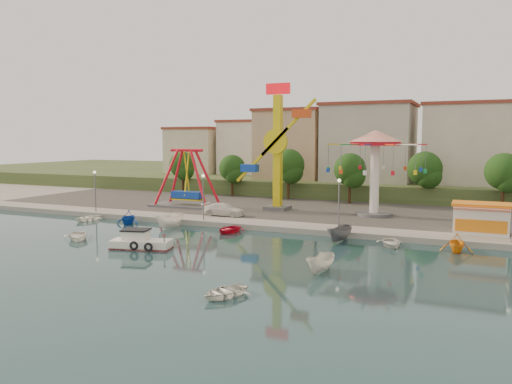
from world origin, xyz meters
The scene contains 34 objects.
ground centered at (0.00, 0.00, 0.00)m, with size 200.00×200.00×0.00m, color #16353C.
quay_deck centered at (0.00, 62.00, 0.30)m, with size 200.00×100.00×0.60m, color #9E998E.
asphalt_pad centered at (0.00, 30.00, 0.60)m, with size 90.00×28.00×0.01m, color #4C4944.
hill_terrace centered at (0.00, 67.00, 1.50)m, with size 200.00×60.00×3.00m, color #384C26.
pirate_ship_ride centered at (-15.81, 22.02, 4.39)m, with size 10.00×5.00×8.00m.
kamikaze_tower centered at (-2.76, 23.80, 8.45)m, with size 7.40×3.10×16.50m.
wave_swinger centered at (9.49, 24.11, 8.20)m, with size 11.60×11.60×10.40m.
booth_left centered at (21.38, 16.49, 2.16)m, with size 5.40×3.78×3.08m.
lamp_post_0 centered at (-24.00, 13.00, 3.10)m, with size 0.14×0.14×5.00m, color #59595E.
lamp_post_1 centered at (-8.00, 13.00, 3.10)m, with size 0.14×0.14×5.00m, color #59595E.
lamp_post_2 centered at (8.00, 13.00, 3.10)m, with size 0.14×0.14×5.00m, color #59595E.
tree_0 centered at (-26.00, 36.98, 5.47)m, with size 4.60×4.60×7.19m.
tree_1 centered at (-16.00, 36.24, 5.20)m, with size 4.35×4.35×6.80m.
tree_2 centered at (-6.00, 35.81, 5.92)m, with size 5.02×5.02×7.85m.
tree_3 centered at (4.00, 34.36, 5.55)m, with size 4.68×4.68×7.32m.
tree_4 centered at (14.00, 37.35, 5.75)m, with size 4.86×4.86×7.60m.
tree_5 centered at (24.00, 35.54, 5.71)m, with size 4.83×4.83×7.54m.
building_0 centered at (-33.37, 46.06, 8.93)m, with size 9.26×9.53×11.87m, color beige.
building_1 centered at (-21.33, 51.38, 7.32)m, with size 12.33×9.01×8.63m, color silver.
building_2 centered at (-8.19, 51.96, 8.62)m, with size 11.95×9.28×11.23m, color tan.
building_3 centered at (5.60, 48.80, 7.60)m, with size 12.59×10.50×9.20m, color beige.
building_4 centered at (19.07, 52.20, 7.62)m, with size 10.75×9.23×9.24m, color beige.
cabin_motorboat centered at (-6.86, -0.44, 0.51)m, with size 5.76×3.41×1.90m.
rowboat_a centered at (-15.03, 0.37, 0.40)m, with size 2.75×3.85×0.80m, color white.
rowboat_b centered at (6.62, -9.71, 0.35)m, with size 2.41×3.37×0.70m, color white.
skiff centered at (10.53, -1.70, 0.70)m, with size 1.36×3.60×1.39m, color beige.
van centered at (-7.26, 16.62, 1.36)m, with size 2.12×5.21×1.51m, color white.
moored_boat_0 centered at (-22.50, 9.80, 0.37)m, with size 2.55×3.57×0.74m, color white.
moored_boat_1 centered at (-16.31, 9.80, 0.82)m, with size 2.70×3.12×1.65m, color blue.
moored_boat_2 centered at (-10.48, 9.80, 0.81)m, with size 1.57×4.18×1.62m, color silver.
moored_boat_3 centered at (-3.10, 9.80, 0.37)m, with size 2.58×3.62×0.75m, color red.
moored_boat_5 centered at (8.97, 9.80, 0.81)m, with size 1.57×4.17×1.61m, color #5C5B60.
moored_boat_6 centered at (13.81, 9.80, 0.36)m, with size 2.50×3.51×0.73m, color silver.
moored_boat_7 centered at (19.46, 9.80, 0.85)m, with size 2.77×3.21×1.69m, color orange.
Camera 1 is at (20.91, -36.80, 9.87)m, focal length 35.00 mm.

